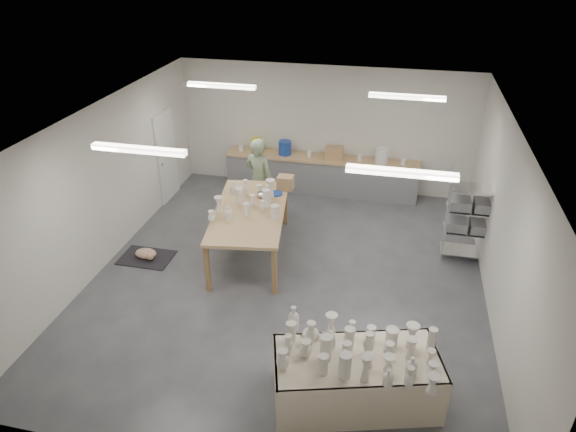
% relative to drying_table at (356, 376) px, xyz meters
% --- Properties ---
extents(room, '(8.00, 8.02, 3.00)m').
position_rel_drying_table_xyz_m(room, '(-1.60, 2.66, 1.62)').
color(room, '#424449').
rests_on(room, ground).
extents(back_counter, '(4.60, 0.60, 1.24)m').
position_rel_drying_table_xyz_m(back_counter, '(-1.51, 6.26, 0.05)').
color(back_counter, tan).
rests_on(back_counter, ground).
extents(wire_shelf, '(0.88, 0.48, 1.80)m').
position_rel_drying_table_xyz_m(wire_shelf, '(1.70, 3.98, 0.48)').
color(wire_shelf, silver).
rests_on(wire_shelf, ground).
extents(drying_table, '(2.37, 1.61, 1.14)m').
position_rel_drying_table_xyz_m(drying_table, '(0.00, 0.00, 0.00)').
color(drying_table, olive).
rests_on(drying_table, ground).
extents(work_table, '(1.68, 2.79, 1.36)m').
position_rel_drying_table_xyz_m(work_table, '(-2.36, 3.32, 0.54)').
color(work_table, tan).
rests_on(work_table, ground).
extents(rug, '(1.00, 0.70, 0.02)m').
position_rel_drying_table_xyz_m(rug, '(-4.34, 2.59, -0.42)').
color(rug, black).
rests_on(rug, ground).
extents(cat, '(0.44, 0.33, 0.18)m').
position_rel_drying_table_xyz_m(cat, '(-4.32, 2.57, -0.32)').
color(cat, white).
rests_on(cat, rug).
extents(potter, '(0.78, 0.64, 1.85)m').
position_rel_drying_table_xyz_m(potter, '(-2.61, 4.71, 0.49)').
color(potter, gray).
rests_on(potter, ground).
extents(red_stool, '(0.40, 0.40, 0.34)m').
position_rel_drying_table_xyz_m(red_stool, '(-2.61, 4.98, -0.13)').
color(red_stool, red).
rests_on(red_stool, ground).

